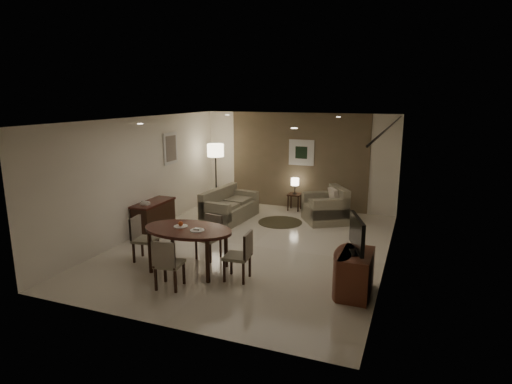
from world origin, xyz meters
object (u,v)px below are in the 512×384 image
at_px(chair_near, 169,263).
at_px(chair_left, 146,239).
at_px(chair_right, 237,256).
at_px(console_desk, 154,217).
at_px(sofa, 230,205).
at_px(tv_cabinet, 356,274).
at_px(dining_table, 189,249).
at_px(side_table, 295,202).
at_px(chair_far, 208,238).
at_px(armchair, 325,205).
at_px(floor_lamp, 216,176).

height_order(chair_near, chair_left, chair_near).
distance_m(chair_left, chair_right, 2.03).
xyz_separation_m(console_desk, chair_left, (0.84, -1.51, 0.06)).
distance_m(chair_right, sofa, 3.71).
bearing_deg(tv_cabinet, dining_table, -177.92).
distance_m(chair_near, side_table, 5.59).
distance_m(console_desk, chair_right, 3.32).
distance_m(chair_far, sofa, 2.71).
relative_size(tv_cabinet, side_table, 1.94).
height_order(dining_table, side_table, dining_table).
bearing_deg(tv_cabinet, chair_right, -174.88).
bearing_deg(sofa, dining_table, -163.91).
height_order(chair_left, chair_right, chair_right).
relative_size(chair_right, sofa, 0.51).
relative_size(dining_table, chair_near, 1.95).
height_order(chair_left, side_table, chair_left).
xyz_separation_m(chair_near, chair_right, (0.93, 0.70, 0.00)).
bearing_deg(armchair, chair_far, -57.83).
xyz_separation_m(console_desk, chair_far, (1.93, -0.97, 0.05)).
xyz_separation_m(chair_left, chair_right, (2.02, -0.17, 0.00)).
relative_size(console_desk, floor_lamp, 0.65).
height_order(dining_table, chair_left, chair_left).
bearing_deg(chair_near, chair_left, -46.11).
height_order(tv_cabinet, sofa, sofa).
distance_m(dining_table, chair_right, 1.01).
distance_m(tv_cabinet, chair_near, 3.08).
height_order(chair_far, side_table, chair_far).
height_order(chair_near, side_table, chair_near).
height_order(tv_cabinet, chair_right, chair_right).
height_order(tv_cabinet, chair_left, chair_left).
bearing_deg(floor_lamp, chair_left, -82.81).
relative_size(chair_near, side_table, 1.88).
distance_m(chair_near, chair_left, 1.40).
bearing_deg(chair_near, floor_lamp, -79.65).
relative_size(chair_far, side_table, 1.84).
relative_size(console_desk, sofa, 0.70).
xyz_separation_m(dining_table, side_table, (0.64, 4.78, -0.17)).
bearing_deg(sofa, armchair, -68.74).
xyz_separation_m(console_desk, floor_lamp, (0.32, 2.64, 0.54)).
xyz_separation_m(chair_left, side_table, (1.66, 4.68, -0.20)).
bearing_deg(tv_cabinet, chair_far, 169.88).
bearing_deg(chair_far, chair_right, -27.94).
relative_size(chair_far, chair_right, 0.97).
bearing_deg(chair_left, chair_right, -103.49).
distance_m(console_desk, dining_table, 2.46).
bearing_deg(armchair, dining_table, -54.99).
bearing_deg(sofa, console_desk, 148.39).
bearing_deg(side_table, floor_lamp, -166.15).
bearing_deg(sofa, tv_cabinet, -125.73).
bearing_deg(chair_far, tv_cabinet, -0.85).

